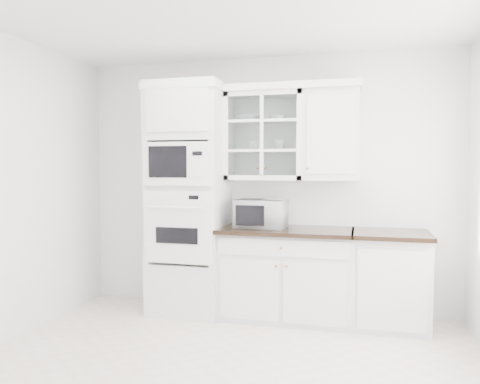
# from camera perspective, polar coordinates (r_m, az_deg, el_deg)

# --- Properties ---
(ground) EXTENTS (4.00, 3.50, 0.01)m
(ground) POSITION_cam_1_polar(r_m,az_deg,el_deg) (3.68, -2.78, -21.56)
(ground) COLOR beige
(ground) RESTS_ON ground
(room_shell) EXTENTS (4.00, 3.50, 2.70)m
(room_shell) POSITION_cam_1_polar(r_m,az_deg,el_deg) (3.76, -0.90, 6.77)
(room_shell) COLOR white
(room_shell) RESTS_ON ground
(oven_column) EXTENTS (0.76, 0.68, 2.40)m
(oven_column) POSITION_cam_1_polar(r_m,az_deg,el_deg) (4.94, -6.25, -0.82)
(oven_column) COLOR silver
(oven_column) RESTS_ON ground
(base_cabinet_run) EXTENTS (1.32, 0.67, 0.92)m
(base_cabinet_run) POSITION_cam_1_polar(r_m,az_deg,el_deg) (4.81, 5.66, -9.81)
(base_cabinet_run) COLOR silver
(base_cabinet_run) RESTS_ON ground
(extra_base_cabinet) EXTENTS (0.72, 0.67, 0.92)m
(extra_base_cabinet) POSITION_cam_1_polar(r_m,az_deg,el_deg) (4.77, 17.80, -10.07)
(extra_base_cabinet) COLOR silver
(extra_base_cabinet) RESTS_ON ground
(upper_cabinet_glass) EXTENTS (0.80, 0.33, 0.90)m
(upper_cabinet_glass) POSITION_cam_1_polar(r_m,az_deg,el_deg) (4.88, 3.07, 6.78)
(upper_cabinet_glass) COLOR silver
(upper_cabinet_glass) RESTS_ON room_shell
(upper_cabinet_solid) EXTENTS (0.55, 0.33, 0.90)m
(upper_cabinet_solid) POSITION_cam_1_polar(r_m,az_deg,el_deg) (4.79, 11.07, 6.79)
(upper_cabinet_solid) COLOR silver
(upper_cabinet_solid) RESTS_ON room_shell
(crown_molding) EXTENTS (2.14, 0.38, 0.07)m
(crown_molding) POSITION_cam_1_polar(r_m,az_deg,el_deg) (4.93, 1.81, 12.42)
(crown_molding) COLOR white
(crown_molding) RESTS_ON room_shell
(countertop_microwave) EXTENTS (0.53, 0.45, 0.29)m
(countertop_microwave) POSITION_cam_1_polar(r_m,az_deg,el_deg) (4.76, 2.62, -2.62)
(countertop_microwave) COLOR white
(countertop_microwave) RESTS_ON base_cabinet_run
(bowl_a) EXTENTS (0.28, 0.28, 0.06)m
(bowl_a) POSITION_cam_1_polar(r_m,az_deg,el_deg) (4.95, 1.11, 8.95)
(bowl_a) COLOR white
(bowl_a) RESTS_ON upper_cabinet_glass
(bowl_b) EXTENTS (0.18, 0.18, 0.05)m
(bowl_b) POSITION_cam_1_polar(r_m,az_deg,el_deg) (4.86, 4.60, 8.99)
(bowl_b) COLOR white
(bowl_b) RESTS_ON upper_cabinet_glass
(cup_a) EXTENTS (0.14, 0.14, 0.09)m
(cup_a) POSITION_cam_1_polar(r_m,az_deg,el_deg) (4.88, 1.68, 5.66)
(cup_a) COLOR white
(cup_a) RESTS_ON upper_cabinet_glass
(cup_b) EXTENTS (0.12, 0.12, 0.10)m
(cup_b) POSITION_cam_1_polar(r_m,az_deg,el_deg) (4.86, 4.89, 5.75)
(cup_b) COLOR white
(cup_b) RESTS_ON upper_cabinet_glass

